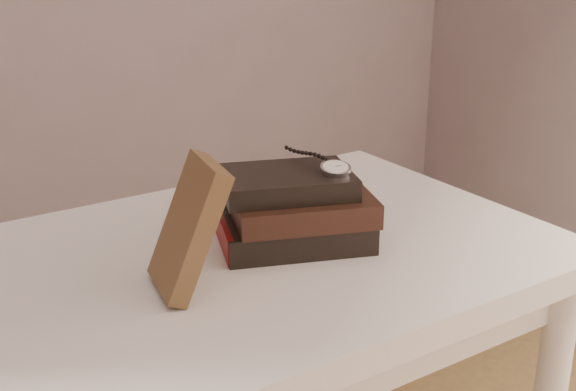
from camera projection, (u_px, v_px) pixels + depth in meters
table at (215, 317)px, 1.08m from camera, size 1.00×0.60×0.75m
book_stack at (295, 211)px, 1.09m from camera, size 0.25×0.21×0.11m
journal at (189, 227)px, 0.94m from camera, size 0.11×0.12×0.17m
pocket_watch at (331, 167)px, 1.07m from camera, size 0.06×0.15×0.02m
eyeglasses at (234, 191)px, 1.13m from camera, size 0.12×0.13×0.04m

